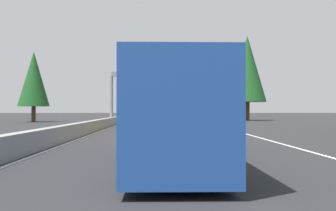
{
  "coord_description": "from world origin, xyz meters",
  "views": [
    {
      "loc": [
        -1.92,
        -5.08,
        1.79
      ],
      "look_at": [
        56.68,
        -6.52,
        2.42
      ],
      "focal_mm": 42.07,
      "sensor_mm": 36.0,
      "label": 1
    }
  ],
  "objects_px": {
    "box_truck_mid_center": "(159,112)",
    "sign_gantry_overhead": "(167,83)",
    "sedan_far_center": "(140,116)",
    "conifer_right_mid": "(247,69)",
    "sedan_distant_a": "(147,113)",
    "conifer_right_distant": "(220,97)",
    "bus_near_center": "(171,112)",
    "conifer_right_far": "(233,89)",
    "conifer_left_near": "(34,79)"
  },
  "relations": [
    {
      "from": "bus_near_center",
      "to": "conifer_right_mid",
      "type": "bearing_deg",
      "value": -15.57
    },
    {
      "from": "box_truck_mid_center",
      "to": "conifer_right_distant",
      "type": "distance_m",
      "value": 72.31
    },
    {
      "from": "bus_near_center",
      "to": "conifer_right_far",
      "type": "bearing_deg",
      "value": -12.6
    },
    {
      "from": "bus_near_center",
      "to": "conifer_left_near",
      "type": "xyz_separation_m",
      "value": [
        45.14,
        18.86,
        4.62
      ]
    },
    {
      "from": "box_truck_mid_center",
      "to": "sedan_distant_a",
      "type": "bearing_deg",
      "value": 2.33
    },
    {
      "from": "sedan_far_center",
      "to": "conifer_right_mid",
      "type": "height_order",
      "value": "conifer_right_mid"
    },
    {
      "from": "box_truck_mid_center",
      "to": "conifer_left_near",
      "type": "relative_size",
      "value": 0.82
    },
    {
      "from": "sedan_far_center",
      "to": "conifer_left_near",
      "type": "height_order",
      "value": "conifer_left_near"
    },
    {
      "from": "box_truck_mid_center",
      "to": "conifer_right_distant",
      "type": "relative_size",
      "value": 1.02
    },
    {
      "from": "bus_near_center",
      "to": "conifer_right_mid",
      "type": "relative_size",
      "value": 0.82
    },
    {
      "from": "conifer_right_mid",
      "to": "conifer_right_far",
      "type": "bearing_deg",
      "value": -0.59
    },
    {
      "from": "sedan_far_center",
      "to": "conifer_right_far",
      "type": "height_order",
      "value": "conifer_right_far"
    },
    {
      "from": "box_truck_mid_center",
      "to": "sedan_distant_a",
      "type": "xyz_separation_m",
      "value": [
        85.17,
        3.46,
        -0.93
      ]
    },
    {
      "from": "sign_gantry_overhead",
      "to": "sedan_far_center",
      "type": "bearing_deg",
      "value": 9.8
    },
    {
      "from": "sedan_distant_a",
      "to": "conifer_right_distant",
      "type": "distance_m",
      "value": 25.04
    },
    {
      "from": "sign_gantry_overhead",
      "to": "conifer_left_near",
      "type": "height_order",
      "value": "conifer_left_near"
    },
    {
      "from": "sign_gantry_overhead",
      "to": "conifer_right_mid",
      "type": "distance_m",
      "value": 24.28
    },
    {
      "from": "sign_gantry_overhead",
      "to": "sedan_far_center",
      "type": "height_order",
      "value": "sign_gantry_overhead"
    },
    {
      "from": "sedan_distant_a",
      "to": "conifer_right_far",
      "type": "relative_size",
      "value": 0.45
    },
    {
      "from": "box_truck_mid_center",
      "to": "sign_gantry_overhead",
      "type": "bearing_deg",
      "value": -4.18
    },
    {
      "from": "sedan_far_center",
      "to": "conifer_right_far",
      "type": "distance_m",
      "value": 20.83
    },
    {
      "from": "box_truck_mid_center",
      "to": "sedan_distant_a",
      "type": "height_order",
      "value": "box_truck_mid_center"
    },
    {
      "from": "sedan_distant_a",
      "to": "conifer_right_mid",
      "type": "distance_m",
      "value": 57.07
    },
    {
      "from": "conifer_right_mid",
      "to": "sedan_distant_a",
      "type": "bearing_deg",
      "value": 18.74
    },
    {
      "from": "sign_gantry_overhead",
      "to": "conifer_right_mid",
      "type": "relative_size",
      "value": 0.9
    },
    {
      "from": "sedan_far_center",
      "to": "conifer_right_distant",
      "type": "distance_m",
      "value": 39.7
    },
    {
      "from": "conifer_right_far",
      "to": "conifer_right_distant",
      "type": "bearing_deg",
      "value": -3.2
    },
    {
      "from": "sedan_far_center",
      "to": "sedan_distant_a",
      "type": "bearing_deg",
      "value": 0.21
    },
    {
      "from": "sedan_far_center",
      "to": "bus_near_center",
      "type": "bearing_deg",
      "value": -176.27
    },
    {
      "from": "bus_near_center",
      "to": "conifer_right_distant",
      "type": "distance_m",
      "value": 91.65
    },
    {
      "from": "sign_gantry_overhead",
      "to": "conifer_right_distant",
      "type": "distance_m",
      "value": 60.34
    },
    {
      "from": "sedan_far_center",
      "to": "conifer_left_near",
      "type": "xyz_separation_m",
      "value": [
        -10.78,
        15.22,
        5.65
      ]
    },
    {
      "from": "bus_near_center",
      "to": "conifer_right_far",
      "type": "distance_m",
      "value": 66.51
    },
    {
      "from": "bus_near_center",
      "to": "sign_gantry_overhead",
      "type": "bearing_deg",
      "value": -0.92
    },
    {
      "from": "sign_gantry_overhead",
      "to": "conifer_right_far",
      "type": "relative_size",
      "value": 1.31
    },
    {
      "from": "bus_near_center",
      "to": "conifer_right_far",
      "type": "xyz_separation_m",
      "value": [
        64.78,
        -14.47,
        4.17
      ]
    },
    {
      "from": "sign_gantry_overhead",
      "to": "conifer_left_near",
      "type": "xyz_separation_m",
      "value": [
        13.29,
        19.37,
        1.46
      ]
    },
    {
      "from": "sedan_distant_a",
      "to": "conifer_right_distant",
      "type": "height_order",
      "value": "conifer_right_distant"
    },
    {
      "from": "sign_gantry_overhead",
      "to": "box_truck_mid_center",
      "type": "height_order",
      "value": "sign_gantry_overhead"
    },
    {
      "from": "bus_near_center",
      "to": "box_truck_mid_center",
      "type": "distance_m",
      "value": 19.83
    },
    {
      "from": "sign_gantry_overhead",
      "to": "sedan_distant_a",
      "type": "height_order",
      "value": "sign_gantry_overhead"
    },
    {
      "from": "box_truck_mid_center",
      "to": "conifer_right_far",
      "type": "relative_size",
      "value": 0.88
    },
    {
      "from": "sign_gantry_overhead",
      "to": "bus_near_center",
      "type": "height_order",
      "value": "sign_gantry_overhead"
    },
    {
      "from": "conifer_left_near",
      "to": "box_truck_mid_center",
      "type": "bearing_deg",
      "value": -143.85
    },
    {
      "from": "sedan_distant_a",
      "to": "conifer_right_mid",
      "type": "xyz_separation_m",
      "value": [
        -53.52,
        -18.16,
        7.89
      ]
    },
    {
      "from": "conifer_right_distant",
      "to": "conifer_right_mid",
      "type": "bearing_deg",
      "value": 177.7
    },
    {
      "from": "conifer_right_mid",
      "to": "conifer_left_near",
      "type": "distance_m",
      "value": 33.87
    },
    {
      "from": "conifer_right_mid",
      "to": "sign_gantry_overhead",
      "type": "bearing_deg",
      "value": 144.83
    },
    {
      "from": "box_truck_mid_center",
      "to": "conifer_right_mid",
      "type": "bearing_deg",
      "value": -24.92
    },
    {
      "from": "sedan_far_center",
      "to": "sedan_distant_a",
      "type": "xyz_separation_m",
      "value": [
        49.08,
        0.18,
        0.0
      ]
    }
  ]
}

